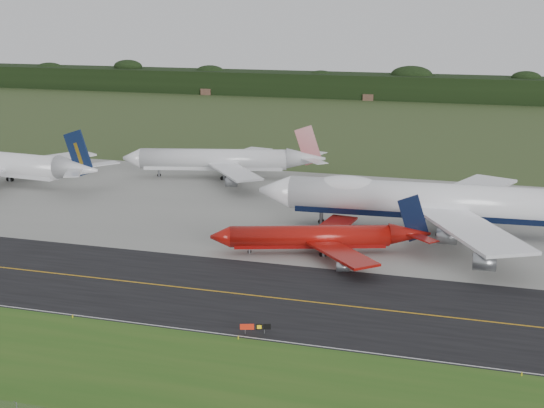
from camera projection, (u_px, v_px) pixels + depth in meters
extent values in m
plane|color=#374420|center=(285.00, 290.00, 125.38)|extent=(600.00, 600.00, 0.00)
cube|color=#2B5A1A|center=(208.00, 388.00, 92.94)|extent=(400.00, 30.00, 0.01)
cube|color=black|center=(278.00, 298.00, 121.67)|extent=(400.00, 32.00, 0.02)
cube|color=gray|center=(345.00, 212.00, 172.65)|extent=(400.00, 78.00, 0.01)
cube|color=#C88C12|center=(278.00, 298.00, 121.66)|extent=(400.00, 0.40, 0.00)
cube|color=silver|center=(248.00, 337.00, 107.30)|extent=(400.00, 0.25, 0.00)
cube|color=black|center=(433.00, 88.00, 378.76)|extent=(700.00, 24.00, 12.00)
cylinder|color=white|center=(422.00, 199.00, 156.48)|extent=(55.91, 10.18, 7.06)
cube|color=black|center=(422.00, 210.00, 157.06)|extent=(53.04, 8.26, 2.47)
cone|color=white|center=(275.00, 191.00, 163.51)|extent=(7.34, 7.44, 7.06)
ellipsoid|color=white|center=(348.00, 186.00, 159.49)|extent=(14.72, 6.80, 4.50)
cube|color=white|center=(471.00, 229.00, 139.82)|extent=(23.73, 32.47, 0.61)
cube|color=white|center=(469.00, 190.00, 169.43)|extent=(20.99, 32.94, 0.61)
cylinder|color=gray|center=(447.00, 236.00, 141.93)|extent=(4.02, 3.18, 2.97)
cylinder|color=gray|center=(449.00, 198.00, 170.25)|extent=(4.02, 3.18, 2.97)
cylinder|color=gray|center=(484.00, 262.00, 127.62)|extent=(4.02, 3.18, 2.97)
cylinder|color=gray|center=(477.00, 186.00, 181.69)|extent=(4.02, 3.18, 2.97)
cylinder|color=black|center=(321.00, 221.00, 162.80)|extent=(1.30, 0.64, 1.27)
cylinder|color=slate|center=(443.00, 227.00, 152.96)|extent=(1.04, 1.04, 4.72)
cylinder|color=black|center=(442.00, 235.00, 153.40)|extent=(1.30, 0.71, 1.27)
cylinder|color=slate|center=(443.00, 216.00, 160.27)|extent=(1.04, 1.04, 4.72)
cylinder|color=black|center=(443.00, 224.00, 160.71)|extent=(1.30, 0.71, 1.27)
cylinder|color=#950F0A|center=(310.00, 236.00, 143.28)|extent=(29.90, 13.26, 4.08)
cube|color=maroon|center=(310.00, 243.00, 143.61)|extent=(28.15, 11.82, 1.43)
cone|color=#950F0A|center=(220.00, 237.00, 142.85)|extent=(4.85, 5.05, 4.08)
cone|color=#950F0A|center=(410.00, 234.00, 143.68)|extent=(8.83, 6.35, 4.08)
cube|color=#950F0A|center=(342.00, 253.00, 135.47)|extent=(15.45, 15.96, 0.46)
cube|color=#950F0A|center=(332.00, 227.00, 151.70)|extent=(7.40, 17.31, 0.46)
cube|color=black|center=(413.00, 218.00, 142.92)|extent=(6.22, 2.32, 9.28)
cylinder|color=gray|center=(343.00, 267.00, 131.87)|extent=(2.65, 2.32, 1.71)
cylinder|color=gray|center=(329.00, 227.00, 155.86)|extent=(2.65, 2.32, 1.71)
cylinder|color=black|center=(249.00, 251.00, 143.74)|extent=(0.80, 0.54, 0.73)
cylinder|color=slate|center=(323.00, 251.00, 141.75)|extent=(0.72, 0.72, 2.10)
cylinder|color=black|center=(323.00, 255.00, 141.92)|extent=(0.81, 0.58, 0.73)
cylinder|color=slate|center=(321.00, 244.00, 146.08)|extent=(0.72, 0.72, 2.10)
cylinder|color=black|center=(321.00, 247.00, 146.26)|extent=(0.81, 0.58, 0.73)
cone|color=white|center=(78.00, 169.00, 189.72)|extent=(12.29, 7.08, 6.00)
cube|color=white|center=(47.00, 159.00, 209.38)|extent=(20.45, 27.10, 0.53)
cube|color=#0D1B3C|center=(79.00, 153.00, 188.48)|extent=(8.41, 1.27, 12.11)
cylinder|color=gray|center=(35.00, 164.00, 210.54)|extent=(3.50, 2.82, 2.52)
cylinder|color=gray|center=(77.00, 158.00, 218.98)|extent=(3.50, 2.82, 2.52)
cylinder|color=slate|center=(10.00, 174.00, 202.68)|extent=(0.92, 0.92, 3.80)
cylinder|color=black|center=(10.00, 179.00, 203.02)|extent=(1.13, 0.64, 1.08)
cylinder|color=white|center=(213.00, 159.00, 206.31)|extent=(40.07, 14.80, 5.54)
cube|color=white|center=(214.00, 166.00, 206.76)|extent=(37.81, 12.98, 1.94)
cone|color=white|center=(132.00, 158.00, 207.45)|extent=(6.15, 6.56, 5.54)
cone|color=white|center=(306.00, 158.00, 204.92)|extent=(11.54, 7.87, 5.54)
cube|color=white|center=(235.00, 172.00, 195.16)|extent=(19.89, 22.34, 0.50)
cube|color=white|center=(243.00, 155.00, 217.24)|extent=(11.56, 23.82, 0.50)
cube|color=#AA0C15|center=(308.00, 145.00, 203.98)|extent=(7.53, 2.23, 11.01)
cylinder|color=gray|center=(231.00, 182.00, 190.28)|extent=(3.49, 2.97, 2.33)
cylinder|color=gray|center=(243.00, 156.00, 222.91)|extent=(3.49, 2.97, 2.33)
cylinder|color=black|center=(159.00, 175.00, 208.26)|extent=(1.07, 0.67, 1.00)
cylinder|color=slate|center=(224.00, 174.00, 204.06)|extent=(0.94, 0.94, 3.50)
cylinder|color=black|center=(224.00, 178.00, 204.38)|extent=(1.09, 0.72, 1.00)
cylinder|color=slate|center=(227.00, 169.00, 209.95)|extent=(0.94, 0.94, 3.50)
cylinder|color=black|center=(227.00, 173.00, 210.27)|extent=(1.09, 0.72, 1.00)
cylinder|color=slate|center=(245.00, 332.00, 108.42)|extent=(0.11, 0.11, 0.64)
cylinder|color=slate|center=(264.00, 331.00, 108.48)|extent=(0.11, 0.11, 0.64)
cube|color=#9D1C0C|center=(247.00, 327.00, 108.24)|extent=(1.98, 0.78, 0.83)
cube|color=black|center=(259.00, 327.00, 108.28)|extent=(0.93, 0.44, 0.83)
cube|color=black|center=(267.00, 327.00, 108.30)|extent=(1.10, 0.50, 0.83)
cylinder|color=yellow|center=(73.00, 316.00, 113.93)|extent=(0.16, 0.16, 0.50)
cylinder|color=yellow|center=(238.00, 338.00, 106.60)|extent=(0.16, 0.16, 0.50)
cylinder|color=yellow|center=(522.00, 374.00, 96.04)|extent=(0.16, 0.16, 0.50)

